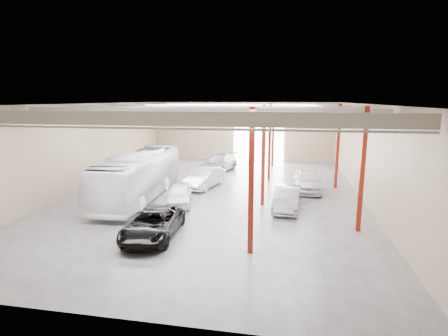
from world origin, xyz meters
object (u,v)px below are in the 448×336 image
(coach_bus, at_px, (139,175))
(car_right_near, at_px, (287,198))
(car_row_a, at_px, (179,195))
(car_right_far, at_px, (307,181))
(car_row_b, at_px, (205,178))
(car_row_c, at_px, (219,163))
(black_sedan, at_px, (153,224))

(coach_bus, xyz_separation_m, car_right_near, (10.99, -0.94, -0.96))
(car_row_a, relative_size, car_right_near, 0.87)
(coach_bus, height_order, car_right_far, coach_bus)
(coach_bus, xyz_separation_m, car_row_a, (3.49, -1.25, -1.03))
(car_row_b, relative_size, car_right_near, 1.06)
(car_row_a, height_order, car_right_far, car_right_far)
(car_row_b, distance_m, car_right_near, 8.45)
(car_row_b, height_order, car_right_near, car_row_b)
(car_row_b, bearing_deg, car_right_near, -22.09)
(car_row_c, bearing_deg, black_sedan, -78.43)
(car_row_b, xyz_separation_m, car_right_near, (6.89, -4.89, -0.05))
(black_sedan, height_order, car_right_near, car_right_near)
(car_row_c, relative_size, car_right_near, 1.26)
(black_sedan, height_order, car_row_a, black_sedan)
(car_right_near, relative_size, car_right_far, 0.93)
(coach_bus, xyz_separation_m, car_row_c, (3.98, 10.75, -0.87))
(car_row_c, relative_size, car_right_far, 1.18)
(black_sedan, bearing_deg, car_right_near, 38.20)
(car_row_a, bearing_deg, car_row_b, 69.54)
(car_row_b, xyz_separation_m, car_row_c, (-0.12, 6.80, 0.04))
(black_sedan, relative_size, car_row_a, 1.31)
(coach_bus, distance_m, car_row_b, 5.77)
(car_right_near, bearing_deg, car_row_a, -173.64)
(car_right_near, bearing_deg, coach_bus, 179.12)
(car_row_a, relative_size, car_row_b, 0.82)
(car_row_c, distance_m, car_right_far, 10.77)
(car_row_a, distance_m, car_right_far, 10.62)
(coach_bus, relative_size, car_right_far, 2.47)
(coach_bus, relative_size, car_right_near, 2.65)
(car_row_b, height_order, car_row_c, car_row_c)
(coach_bus, bearing_deg, car_right_near, -8.22)
(black_sedan, height_order, car_row_b, car_row_b)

